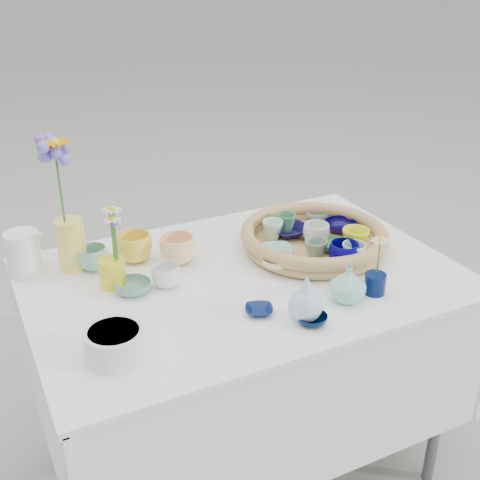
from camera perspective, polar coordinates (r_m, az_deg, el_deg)
name	(u,v)px	position (r m, az deg, el deg)	size (l,w,h in m)	color
ground	(242,463)	(2.27, 0.24, -20.40)	(80.00, 80.00, 0.00)	gray
display_table	(242,463)	(2.27, 0.24, -20.40)	(1.26, 0.86, 0.77)	white
wicker_tray	(314,238)	(1.95, 7.00, 0.16)	(0.47, 0.47, 0.08)	olive
tray_ceramic_0	(289,230)	(2.01, 4.67, 0.91)	(0.13, 0.13, 0.03)	#0F0B3B
tray_ceramic_1	(340,226)	(2.06, 9.46, 1.31)	(0.11, 0.11, 0.03)	#060137
tray_ceramic_2	(355,241)	(1.91, 10.88, -0.07)	(0.08, 0.08, 0.08)	yellow
tray_ceramic_3	(330,245)	(1.92, 8.55, -0.49)	(0.10, 0.10, 0.03)	#378755
tray_ceramic_4	(316,250)	(1.85, 7.20, -0.95)	(0.07, 0.07, 0.07)	gray
tray_ceramic_5	(277,251)	(1.88, 3.53, -1.02)	(0.10, 0.10, 0.02)	#76B9B2
tray_ceramic_6	(273,230)	(1.97, 3.10, 0.97)	(0.07, 0.07, 0.06)	silver
tray_ceramic_7	(316,233)	(1.95, 7.24, 0.62)	(0.09, 0.09, 0.07)	silver
tray_ceramic_8	(317,214)	(2.15, 7.30, 2.49)	(0.10, 0.10, 0.03)	#7DB2DE
tray_ceramic_9	(344,254)	(1.83, 9.83, -1.31)	(0.09, 0.09, 0.07)	#040061
tray_ceramic_10	(278,262)	(1.80, 3.59, -2.07)	(0.10, 0.10, 0.03)	#FFD693
tray_ceramic_11	(354,254)	(1.84, 10.72, -1.31)	(0.07, 0.07, 0.07)	#ABEAD2
tray_ceramic_12	(286,223)	(2.03, 4.40, 1.66)	(0.07, 0.07, 0.06)	#438259
loose_ceramic_0	(134,248)	(1.89, -10.00, -0.72)	(0.11, 0.11, 0.09)	yellow
loose_ceramic_1	(178,250)	(1.86, -5.93, -0.91)	(0.11, 0.11, 0.09)	#FFCC8B
loose_ceramic_2	(133,287)	(1.73, -10.14, -4.44)	(0.10, 0.10, 0.03)	slate
loose_ceramic_3	(166,276)	(1.74, -7.02, -3.41)	(0.08, 0.08, 0.07)	silver
loose_ceramic_4	(259,310)	(1.61, 1.81, -6.68)	(0.07, 0.07, 0.02)	#091A49
loose_ceramic_5	(93,258)	(1.87, -13.76, -1.70)	(0.09, 0.09, 0.07)	#71B39B
loose_ceramic_6	(312,319)	(1.58, 6.82, -7.47)	(0.08, 0.08, 0.03)	black
fluted_bowl	(115,344)	(1.47, -11.79, -9.63)	(0.14, 0.14, 0.08)	silver
bud_vase_paleblue	(306,297)	(1.56, 6.26, -5.41)	(0.09, 0.09, 0.14)	#A9C7DF
bud_vase_seafoam	(348,284)	(1.67, 10.20, -4.10)	(0.10, 0.10, 0.11)	#7EC9B9
bud_vase_cobalt	(375,284)	(1.73, 12.68, -4.06)	(0.06, 0.06, 0.06)	#03103D
single_daisy	(379,256)	(1.71, 13.02, -1.52)	(0.06, 0.06, 0.12)	white
tall_vase_yellow	(71,244)	(1.87, -15.72, -0.41)	(0.08, 0.08, 0.16)	#EDDC55
gerbera	(60,184)	(1.79, -16.72, 5.15)	(0.10, 0.10, 0.26)	orange
hydrangea	(60,186)	(1.81, -16.71, 4.94)	(0.09, 0.09, 0.30)	#7356A6
white_pitcher	(24,254)	(1.89, -19.82, -1.22)	(0.14, 0.10, 0.13)	white
daisy_cup	(112,272)	(1.76, -12.00, -3.03)	(0.08, 0.08, 0.08)	yellow
daisy_posy	(109,235)	(1.71, -12.33, 0.47)	(0.08, 0.08, 0.15)	white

